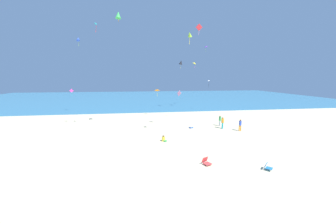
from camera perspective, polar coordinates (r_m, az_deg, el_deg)
ground_plane at (r=25.84m, az=-1.10°, el=-5.53°), size 120.00×120.00×0.00m
ocean_water at (r=69.01m, az=-5.67°, el=4.21°), size 120.00×60.00×0.05m
beach_chair_near_camera at (r=17.16m, az=26.90°, el=-13.94°), size 0.73×0.73×0.56m
beach_chair_far_left at (r=16.57m, az=11.01°, el=-13.94°), size 0.77×0.84×0.60m
cooler_box at (r=27.47m, az=6.71°, el=-4.41°), size 0.62×0.58×0.22m
person_0 at (r=21.75m, az=-1.26°, el=-7.85°), size 0.57×0.59×0.68m
person_1 at (r=27.34m, az=20.19°, el=-3.38°), size 0.38×0.38×1.53m
person_2 at (r=27.89m, az=15.54°, el=-2.75°), size 0.35×0.35×1.63m
person_3 at (r=29.25m, az=14.83°, el=-2.20°), size 0.42×0.42×1.57m
kite_white at (r=41.74m, az=11.72°, el=8.84°), size 0.43×0.32×1.51m
kite_purple at (r=47.34m, az=10.88°, el=18.11°), size 0.77×0.88×1.26m
kite_pink at (r=33.61m, az=3.23°, el=5.41°), size 0.54×0.84×1.39m
kite_red at (r=25.10m, az=8.98°, el=23.06°), size 0.79×0.12×1.22m
kite_orange at (r=35.15m, az=-3.17°, el=6.43°), size 0.79×0.65×1.43m
kite_yellow at (r=44.87m, az=7.82°, el=13.83°), size 0.81×0.96×1.39m
kite_lime at (r=22.11m, az=6.30°, el=21.45°), size 0.66×0.73×1.33m
kite_green at (r=27.42m, az=-14.22°, el=25.60°), size 0.92×0.99×1.31m
kite_black at (r=43.73m, az=3.75°, el=14.13°), size 1.10×1.00×1.77m
kite_magenta at (r=31.63m, az=-26.19°, el=5.50°), size 0.55×0.22×1.08m
kite_blue at (r=39.36m, az=-24.55°, el=18.70°), size 0.62×0.88×1.67m
kite_teal at (r=26.53m, az=-20.13°, el=22.89°), size 0.34×0.42×1.14m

